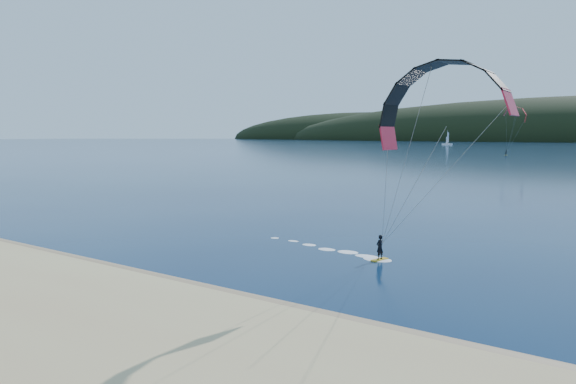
{
  "coord_description": "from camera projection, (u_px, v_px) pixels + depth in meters",
  "views": [
    {
      "loc": [
        20.37,
        -14.9,
        8.36
      ],
      "look_at": [
        3.23,
        10.0,
        5.0
      ],
      "focal_mm": 32.48,
      "sensor_mm": 36.0,
      "label": 1
    }
  ],
  "objects": [
    {
      "name": "sailboat",
      "position": [
        447.0,
        144.0,
        409.4
      ],
      "size": [
        8.24,
        5.24,
        11.6
      ],
      "color": "white",
      "rests_on": "ground"
    },
    {
      "name": "kitesurfer_far",
      "position": [
        515.0,
        118.0,
        200.26
      ],
      "size": [
        9.02,
        8.62,
        18.08
      ],
      "color": "gold",
      "rests_on": "ground"
    },
    {
      "name": "ground",
      "position": [
        112.0,
        312.0,
        24.6
      ],
      "size": [
        1800.0,
        1800.0,
        0.0
      ],
      "primitive_type": "plane",
      "color": "#081A3A",
      "rests_on": "ground"
    },
    {
      "name": "kitesurfer_near",
      "position": [
        440.0,
        133.0,
        27.74
      ],
      "size": [
        19.92,
        7.03,
        11.5
      ],
      "color": "gold",
      "rests_on": "ground"
    },
    {
      "name": "wet_sand",
      "position": [
        182.0,
        288.0,
        28.28
      ],
      "size": [
        220.0,
        2.5,
        0.1
      ],
      "color": "#8A7050",
      "rests_on": "ground"
    }
  ]
}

